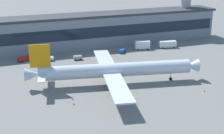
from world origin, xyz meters
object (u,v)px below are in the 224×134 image
Objects in this scene: belt_loader at (25,58)px; traffic_cone_2 at (74,104)px; follow_me_car at (122,51)px; baggage_tug at (78,57)px; traffic_cone_0 at (73,99)px; airliner at (113,70)px; catering_truck at (142,45)px; traffic_cone_1 at (204,91)px; pushback_tractor at (48,58)px; fuel_truck at (168,44)px; control_tower at (186,3)px.

belt_loader is 51.07m from traffic_cone_2.
follow_me_car reaches higher than traffic_cone_2.
baggage_tug reaches higher than traffic_cone_0.
airliner is 47.36m from catering_truck.
pushback_tractor is at bearing 129.19° from traffic_cone_1.
traffic_cone_2 is (-35.37, -46.87, -0.74)m from follow_me_car.
airliner is at bearing 33.95° from traffic_cone_2.
catering_truck is 10.39× the size of traffic_cone_0.
follow_me_car and baggage_tug have the same top height.
fuel_truck is 76.55m from traffic_cone_2.
follow_me_car is (17.88, 35.09, -4.10)m from airliner.
control_tower is 5.48× the size of pushback_tractor.
belt_loader is (-69.41, 2.90, -0.73)m from fuel_truck.
traffic_cone_2 is at bearing 172.59° from traffic_cone_1.
belt_loader is at bearing 100.43° from traffic_cone_2.
airliner is at bearing -55.18° from belt_loader.
airliner reaches higher than traffic_cone_2.
control_tower reaches higher than baggage_tug.
airliner is 31.78m from traffic_cone_1.
control_tower is at bearing 23.87° from follow_me_car.
control_tower is 84.82m from traffic_cone_1.
fuel_truck is at bearing -0.07° from pushback_tractor.
pushback_tractor is at bearing 89.56° from traffic_cone_2.
pushback_tractor is at bearing 115.69° from airliner.
traffic_cone_0 is 3.54m from traffic_cone_2.
control_tower is at bearing 40.78° from airliner.
traffic_cone_0 is at bearing -135.41° from catering_truck.
airliner is 55.63m from fuel_truck.
fuel_truck reaches higher than pushback_tractor.
airliner is 86.53m from control_tower.
catering_truck is at bearing 51.83° from airliner.
traffic_cone_1 is at bearing -7.41° from traffic_cone_2.
fuel_truck is 73.97m from traffic_cone_0.
belt_loader is 1.78× the size of baggage_tug.
pushback_tractor is at bearing 90.31° from traffic_cone_0.
follow_me_car is (-46.85, -20.73, -17.60)m from control_tower.
airliner is 47.00m from belt_loader.
catering_truck is 1.64× the size of follow_me_car.
belt_loader reaches higher than traffic_cone_1.
traffic_cone_2 is (-12.87, -43.61, -0.73)m from baggage_tug.
airliner is at bearing -81.73° from baggage_tug.
traffic_cone_2 is (-0.36, -47.39, -0.69)m from pushback_tractor.
traffic_cone_2 is (-0.60, -3.48, -0.01)m from traffic_cone_0.
follow_me_car is (-11.34, -2.08, -1.20)m from catering_truck.
baggage_tug is (-33.84, -5.34, -1.21)m from catering_truck.
catering_truck reaches higher than pushback_tractor.
control_tower is at bearing 19.08° from baggage_tug.
control_tower is at bearing 38.15° from traffic_cone_0.
fuel_truck is 12.41× the size of traffic_cone_2.
fuel_truck reaches higher than belt_loader.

